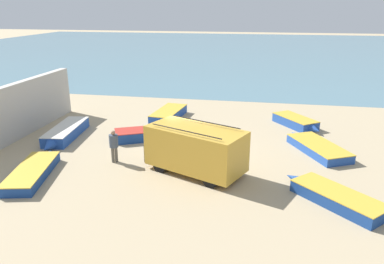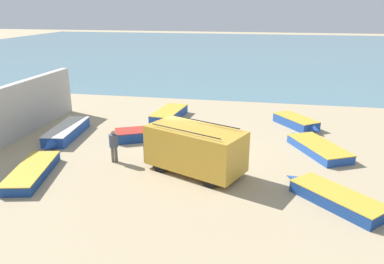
{
  "view_description": "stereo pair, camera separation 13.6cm",
  "coord_description": "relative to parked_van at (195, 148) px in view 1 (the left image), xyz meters",
  "views": [
    {
      "loc": [
        3.61,
        -19.36,
        7.81
      ],
      "look_at": [
        -0.12,
        0.34,
        1.0
      ],
      "focal_mm": 35.0,
      "sensor_mm": 36.0,
      "label": 1
    },
    {
      "loc": [
        3.75,
        -19.33,
        7.81
      ],
      "look_at": [
        -0.12,
        0.34,
        1.0
      ],
      "focal_mm": 35.0,
      "sensor_mm": 36.0,
      "label": 2
    }
  ],
  "objects": [
    {
      "name": "parked_van",
      "position": [
        0.0,
        0.0,
        0.0
      ],
      "size": [
        5.25,
        3.91,
        2.4
      ],
      "rotation": [
        0.0,
        0.0,
        2.73
      ],
      "color": "gold",
      "rests_on": "ground_plane"
    },
    {
      "name": "fishing_rowboat_2",
      "position": [
        -3.53,
        8.92,
        -0.93
      ],
      "size": [
        1.99,
        4.87,
        0.63
      ],
      "rotation": [
        0.0,
        0.0,
        1.46
      ],
      "color": "#234CA3",
      "rests_on": "ground_plane"
    },
    {
      "name": "fishing_rowboat_1",
      "position": [
        6.26,
        3.96,
        -0.99
      ],
      "size": [
        3.34,
        4.88,
        0.5
      ],
      "rotation": [
        0.0,
        0.0,
        2.04
      ],
      "color": "#234CA3",
      "rests_on": "ground_plane"
    },
    {
      "name": "fishing_rowboat_4",
      "position": [
        5.45,
        8.5,
        -0.93
      ],
      "size": [
        3.11,
        3.74,
        0.62
      ],
      "rotation": [
        0.0,
        0.0,
        5.35
      ],
      "color": "#234CA3",
      "rests_on": "ground_plane"
    },
    {
      "name": "fishing_rowboat_0",
      "position": [
        -8.81,
        3.43,
        -0.91
      ],
      "size": [
        1.89,
        5.44,
        0.68
      ],
      "rotation": [
        0.0,
        0.0,
        4.83
      ],
      "color": "#234CA3",
      "rests_on": "ground_plane"
    },
    {
      "name": "sea_water",
      "position": [
        -0.63,
        54.76,
        -1.24
      ],
      "size": [
        120.0,
        80.0,
        0.01
      ],
      "primitive_type": "cube",
      "color": "slate",
      "rests_on": "ground_plane"
    },
    {
      "name": "fishing_rowboat_3",
      "position": [
        -3.95,
        4.11,
        -0.92
      ],
      "size": [
        3.84,
        2.63,
        0.64
      ],
      "rotation": [
        0.0,
        0.0,
        0.45
      ],
      "color": "navy",
      "rests_on": "ground_plane"
    },
    {
      "name": "ground_plane",
      "position": [
        -0.63,
        2.76,
        -1.24
      ],
      "size": [
        200.0,
        200.0,
        0.0
      ],
      "primitive_type": "plane",
      "color": "tan"
    },
    {
      "name": "fishing_rowboat_6",
      "position": [
        6.25,
        -1.92,
        -0.97
      ],
      "size": [
        4.02,
        3.99,
        0.54
      ],
      "rotation": [
        0.0,
        0.0,
        2.36
      ],
      "color": "navy",
      "rests_on": "ground_plane"
    },
    {
      "name": "fisherman_1",
      "position": [
        -4.36,
        0.43,
        -0.2
      ],
      "size": [
        0.46,
        0.46,
        1.74
      ],
      "rotation": [
        0.0,
        0.0,
        2.09
      ],
      "color": "#5B564C",
      "rests_on": "ground_plane"
    },
    {
      "name": "harbor_wall",
      "position": [
        -11.68,
        3.76,
        0.43
      ],
      "size": [
        0.5,
        10.78,
        3.35
      ],
      "primitive_type": "cube",
      "color": "#BCB7AD",
      "rests_on": "ground_plane"
    },
    {
      "name": "fishing_rowboat_5",
      "position": [
        -7.58,
        -1.91,
        -1.0
      ],
      "size": [
        2.35,
        5.17,
        0.49
      ],
      "rotation": [
        0.0,
        0.0,
        1.8
      ],
      "color": "navy",
      "rests_on": "ground_plane"
    },
    {
      "name": "fisherman_0",
      "position": [
        -1.25,
        3.32,
        -0.29
      ],
      "size": [
        0.42,
        0.42,
        1.59
      ],
      "rotation": [
        0.0,
        0.0,
        4.34
      ],
      "color": "navy",
      "rests_on": "ground_plane"
    }
  ]
}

